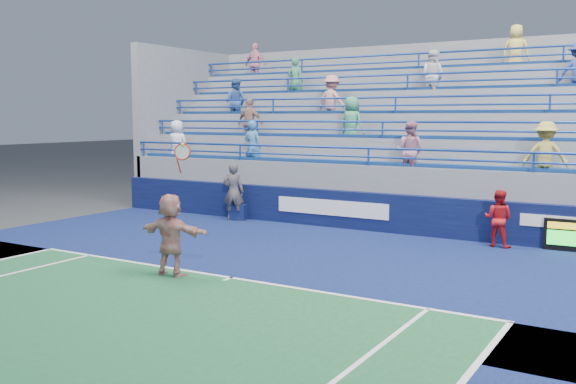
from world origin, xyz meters
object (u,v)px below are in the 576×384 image
Objects in this scene: tennis_player at (171,235)px; ball_girl at (498,219)px; judge_chair at (239,211)px; serve_speed_board at (569,235)px; line_judge at (233,192)px.

tennis_player reaches higher than ball_girl.
tennis_player is 1.90× the size of ball_girl.
tennis_player is 8.17m from ball_girl.
ball_girl reaches higher than judge_chair.
ball_girl is (-1.61, -0.31, 0.32)m from serve_speed_board.
ball_girl reaches higher than serve_speed_board.
judge_chair is 0.67m from line_judge.
judge_chair is at bearing 114.40° from tennis_player.
ball_girl is (8.09, 0.04, -0.19)m from line_judge.
tennis_player is at bearing 56.06° from ball_girl.
ball_girl is at bearing 52.02° from tennis_player.
judge_chair is 0.32× the size of tennis_player.
judge_chair is 8.05m from ball_girl.
serve_speed_board is at bearing 0.81° from judge_chair.
tennis_player is (3.00, -6.62, 0.58)m from judge_chair.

